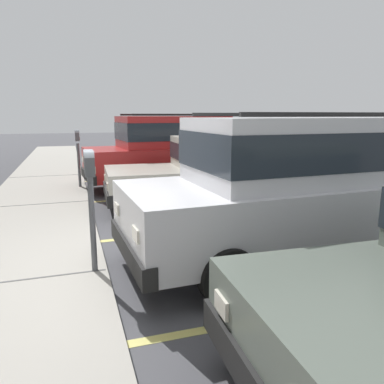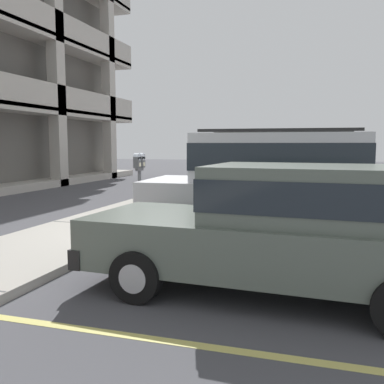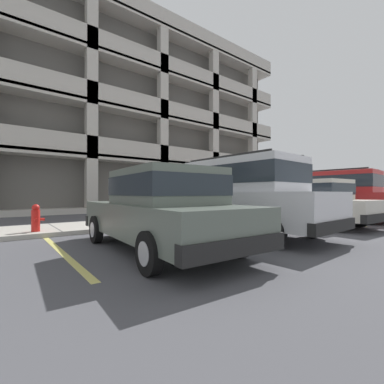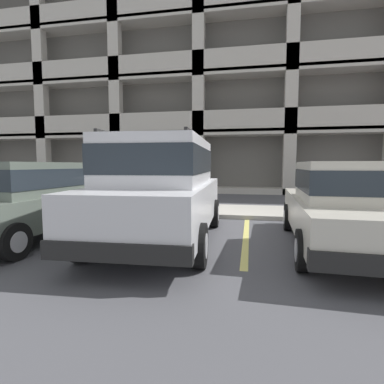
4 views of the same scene
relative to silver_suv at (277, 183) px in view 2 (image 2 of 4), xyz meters
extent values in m
cube|color=#4C4C51|center=(0.15, 2.39, -1.14)|extent=(80.00, 80.00, 0.10)
cube|color=#ADA89E|center=(0.15, 3.69, -1.03)|extent=(40.00, 2.20, 0.12)
cube|color=#606060|center=(0.15, 3.69, -0.97)|extent=(0.03, 2.16, 0.00)
cube|color=#606060|center=(4.15, 3.69, -0.97)|extent=(0.03, 2.16, 0.00)
cube|color=#606060|center=(8.15, 3.69, -0.97)|extent=(0.03, 2.16, 0.00)
cube|color=#DBD16B|center=(-4.22, 0.99, -1.08)|extent=(0.12, 4.80, 0.01)
cube|color=#DBD16B|center=(-1.31, 0.99, -1.08)|extent=(0.12, 4.80, 0.01)
cube|color=#DBD16B|center=(1.60, 0.99, -1.08)|extent=(0.12, 4.80, 0.01)
cube|color=#DBD16B|center=(4.52, 0.99, -1.08)|extent=(0.12, 4.80, 0.01)
cube|color=#DBD16B|center=(7.43, 0.99, -1.08)|extent=(0.12, 4.80, 0.01)
cube|color=silver|center=(0.00, 0.02, -0.36)|extent=(2.05, 4.78, 0.80)
cube|color=silver|center=(0.00, -0.03, 0.46)|extent=(1.75, 2.98, 0.84)
cube|color=#232B33|center=(0.00, -0.03, 0.48)|extent=(1.78, 3.01, 0.46)
cube|color=black|center=(-0.11, 2.33, -0.64)|extent=(1.88, 0.25, 0.24)
cube|color=silver|center=(0.46, 2.41, -0.28)|extent=(0.24, 0.04, 0.14)
cube|color=silver|center=(-0.68, 2.35, -0.28)|extent=(0.24, 0.04, 0.14)
cylinder|color=black|center=(0.83, 1.52, -0.76)|extent=(0.23, 0.67, 0.66)
cylinder|color=#B2B2B7|center=(0.83, 1.52, -0.76)|extent=(0.24, 0.37, 0.36)
cylinder|color=black|center=(-0.97, 1.44, -0.76)|extent=(0.23, 0.67, 0.66)
cylinder|color=#B2B2B7|center=(-0.97, 1.44, -0.76)|extent=(0.24, 0.37, 0.36)
cylinder|color=black|center=(0.97, -1.39, -0.76)|extent=(0.23, 0.67, 0.66)
cylinder|color=#B2B2B7|center=(0.97, -1.39, -0.76)|extent=(0.24, 0.37, 0.36)
cylinder|color=black|center=(-0.84, -1.47, -0.76)|extent=(0.23, 0.67, 0.66)
cylinder|color=#B2B2B7|center=(-0.84, -1.47, -0.76)|extent=(0.24, 0.37, 0.36)
cube|color=black|center=(0.69, 0.00, 0.92)|extent=(0.17, 2.62, 0.05)
cube|color=black|center=(-0.69, -0.06, 0.92)|extent=(0.17, 2.62, 0.05)
cube|color=#5B665B|center=(-2.67, -0.21, -0.49)|extent=(1.91, 4.48, 0.60)
cube|color=#5B665B|center=(-2.68, -0.51, 0.13)|extent=(1.59, 2.05, 0.64)
cube|color=#232B33|center=(-2.68, -0.51, 0.15)|extent=(1.62, 2.08, 0.35)
cube|color=black|center=(-2.57, 1.95, -0.67)|extent=(1.74, 0.24, 0.24)
cube|color=silver|center=(-2.04, 1.97, -0.43)|extent=(0.24, 0.04, 0.14)
cube|color=silver|center=(-3.09, 2.02, -0.43)|extent=(0.24, 0.04, 0.14)
cylinder|color=black|center=(-1.77, 1.11, -0.79)|extent=(0.19, 0.61, 0.60)
cylinder|color=#B2B2B7|center=(-1.77, 1.11, -0.79)|extent=(0.20, 0.34, 0.33)
cylinder|color=black|center=(-3.44, 1.19, -0.79)|extent=(0.19, 0.61, 0.60)
cylinder|color=#B2B2B7|center=(-3.44, 1.19, -0.79)|extent=(0.20, 0.34, 0.33)
cube|color=beige|center=(3.30, 0.07, -0.49)|extent=(1.90, 4.47, 0.60)
cube|color=beige|center=(3.28, -0.23, 0.13)|extent=(1.59, 2.05, 0.64)
cube|color=#232B33|center=(3.28, -0.23, 0.15)|extent=(1.61, 2.07, 0.35)
cube|color=black|center=(3.40, 2.22, -0.67)|extent=(1.74, 0.24, 0.24)
cube|color=black|center=(3.19, -2.09, -0.67)|extent=(1.74, 0.24, 0.24)
cube|color=silver|center=(3.93, 2.25, -0.43)|extent=(0.24, 0.04, 0.14)
cube|color=silver|center=(2.87, 2.30, -0.43)|extent=(0.24, 0.04, 0.14)
cylinder|color=black|center=(4.19, 1.39, -0.79)|extent=(0.19, 0.61, 0.60)
cylinder|color=#B2B2B7|center=(4.19, 1.39, -0.79)|extent=(0.20, 0.34, 0.33)
cylinder|color=black|center=(2.53, 1.47, -0.79)|extent=(0.19, 0.61, 0.60)
cylinder|color=#B2B2B7|center=(2.53, 1.47, -0.79)|extent=(0.20, 0.34, 0.33)
cylinder|color=black|center=(4.06, -1.34, -0.79)|extent=(0.19, 0.61, 0.60)
cylinder|color=#B2B2B7|center=(4.06, -1.34, -0.79)|extent=(0.20, 0.34, 0.33)
cylinder|color=black|center=(2.40, -1.26, -0.79)|extent=(0.19, 0.61, 0.60)
cylinder|color=#B2B2B7|center=(2.40, -1.26, -0.79)|extent=(0.20, 0.34, 0.33)
cube|color=red|center=(5.90, 0.22, -0.36)|extent=(2.20, 4.83, 0.80)
cube|color=red|center=(5.90, 0.17, 0.46)|extent=(1.84, 3.03, 0.84)
cube|color=#232B33|center=(5.90, 0.17, 0.48)|extent=(1.87, 3.06, 0.46)
cube|color=black|center=(5.72, 2.52, -0.64)|extent=(1.88, 0.31, 0.24)
cube|color=black|center=(6.08, -2.09, -0.64)|extent=(1.88, 0.31, 0.24)
cube|color=silver|center=(6.28, 2.61, -0.28)|extent=(0.24, 0.05, 0.14)
cube|color=silver|center=(5.15, 2.52, -0.28)|extent=(0.24, 0.05, 0.14)
cylinder|color=black|center=(6.69, 1.74, -0.76)|extent=(0.25, 0.67, 0.66)
cylinder|color=#B2B2B7|center=(6.69, 1.74, -0.76)|extent=(0.25, 0.38, 0.36)
cylinder|color=black|center=(4.89, 1.60, -0.76)|extent=(0.25, 0.67, 0.66)
cylinder|color=#B2B2B7|center=(4.89, 1.60, -0.76)|extent=(0.25, 0.38, 0.36)
cylinder|color=black|center=(6.91, -1.17, -0.76)|extent=(0.25, 0.67, 0.66)
cylinder|color=#B2B2B7|center=(6.91, -1.17, -0.76)|extent=(0.25, 0.38, 0.36)
cylinder|color=black|center=(5.11, -1.31, -0.76)|extent=(0.25, 0.67, 0.66)
cylinder|color=#B2B2B7|center=(5.11, -1.31, -0.76)|extent=(0.25, 0.38, 0.36)
cube|color=black|center=(6.59, 0.22, 0.92)|extent=(0.25, 2.62, 0.05)
cube|color=black|center=(5.22, 0.11, 0.92)|extent=(0.25, 2.62, 0.05)
cylinder|color=#595B60|center=(0.17, 2.74, -0.40)|extent=(0.07, 0.07, 1.13)
cube|color=#595B60|center=(0.17, 2.74, 0.19)|extent=(0.28, 0.06, 0.06)
cube|color=#424447|center=(0.07, 2.74, 0.33)|extent=(0.15, 0.11, 0.22)
cylinder|color=#9EA8B2|center=(0.07, 2.74, 0.44)|extent=(0.15, 0.11, 0.15)
cube|color=#B7B293|center=(0.07, 2.68, 0.30)|extent=(0.08, 0.01, 0.08)
cube|color=#424447|center=(0.27, 2.74, 0.33)|extent=(0.15, 0.11, 0.22)
cylinder|color=#9EA8B2|center=(0.27, 2.74, 0.44)|extent=(0.15, 0.11, 0.15)
cube|color=#B7B293|center=(0.27, 2.68, 0.30)|extent=(0.08, 0.01, 0.08)
cylinder|color=#595B60|center=(6.00, 2.73, -0.39)|extent=(0.07, 0.07, 1.15)
cube|color=#515459|center=(6.00, 2.73, 0.35)|extent=(0.15, 0.11, 0.22)
cylinder|color=#9EA8B2|center=(6.00, 2.73, 0.46)|extent=(0.15, 0.11, 0.15)
cube|color=#B7B293|center=(6.00, 2.67, 0.31)|extent=(0.08, 0.01, 0.08)
cube|color=#B7B2A8|center=(8.12, 10.01, 4.91)|extent=(0.60, 0.50, 12.00)
cube|color=#B7B2A8|center=(12.69, 10.01, 4.91)|extent=(0.60, 0.50, 12.00)
camera|label=1|loc=(-4.33, 2.94, 0.92)|focal=35.00mm
camera|label=2|loc=(-7.70, -0.78, 0.69)|focal=40.00mm
camera|label=3|loc=(-5.20, -4.61, 0.01)|focal=24.00mm
camera|label=4|loc=(1.67, -5.55, 0.40)|focal=28.00mm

